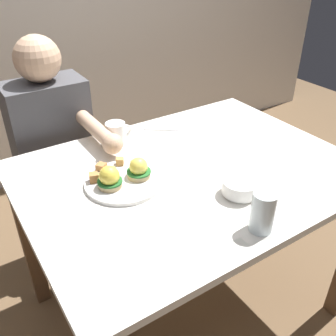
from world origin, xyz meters
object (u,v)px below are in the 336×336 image
object	(u,v)px
fruit_bowl	(240,187)
dining_table	(190,193)
coffee_mug	(116,133)
fork	(164,130)
diner_person	(56,147)
eggs_benedict_plate	(123,178)
water_glass_near	(262,214)

from	to	relation	value
fruit_bowl	dining_table	bearing A→B (deg)	101.53
coffee_mug	fork	distance (m)	0.23
fork	diner_person	world-z (taller)	diner_person
eggs_benedict_plate	coffee_mug	bearing A→B (deg)	67.53
fruit_bowl	water_glass_near	bearing A→B (deg)	-112.05
fork	water_glass_near	world-z (taller)	water_glass_near
coffee_mug	water_glass_near	xyz separation A→B (m)	(0.12, -0.70, 0.00)
fork	diner_person	xyz separation A→B (m)	(-0.41, 0.27, -0.09)
dining_table	diner_person	world-z (taller)	diner_person
eggs_benedict_plate	coffee_mug	xyz separation A→B (m)	(0.11, 0.27, 0.03)
eggs_benedict_plate	water_glass_near	distance (m)	0.48
water_glass_near	dining_table	bearing A→B (deg)	86.69
eggs_benedict_plate	fruit_bowl	size ratio (longest dim) A/B	2.25
fruit_bowl	diner_person	bearing A→B (deg)	113.70
eggs_benedict_plate	water_glass_near	world-z (taller)	water_glass_near
water_glass_near	diner_person	size ratio (longest dim) A/B	0.11
dining_table	fruit_bowl	world-z (taller)	fruit_bowl
eggs_benedict_plate	water_glass_near	size ratio (longest dim) A/B	2.13
fork	dining_table	bearing A→B (deg)	-105.69
dining_table	coffee_mug	bearing A→B (deg)	113.14
coffee_mug	diner_person	xyz separation A→B (m)	(-0.18, 0.28, -0.14)
fruit_bowl	diner_person	xyz separation A→B (m)	(-0.36, 0.81, -0.12)
eggs_benedict_plate	fork	world-z (taller)	eggs_benedict_plate
dining_table	fork	xyz separation A→B (m)	(0.09, 0.33, 0.11)
dining_table	eggs_benedict_plate	xyz separation A→B (m)	(-0.25, 0.05, 0.13)
eggs_benedict_plate	diner_person	xyz separation A→B (m)	(-0.06, 0.55, -0.11)
dining_table	fruit_bowl	xyz separation A→B (m)	(0.04, -0.21, 0.14)
dining_table	fork	size ratio (longest dim) A/B	8.73
dining_table	coffee_mug	xyz separation A→B (m)	(-0.14, 0.32, 0.16)
fork	fruit_bowl	bearing A→B (deg)	-95.13
diner_person	water_glass_near	bearing A→B (deg)	-73.33
coffee_mug	diner_person	world-z (taller)	diner_person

